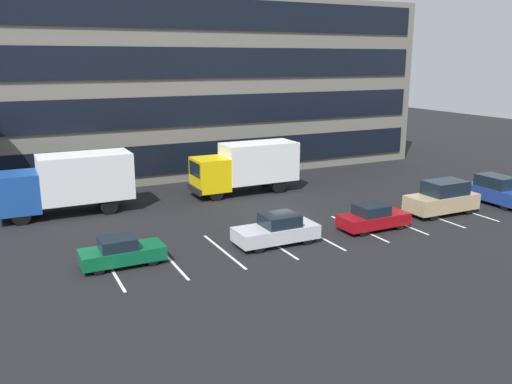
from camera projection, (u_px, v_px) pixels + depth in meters
name	position (u px, v px, depth m)	size (l,w,h in m)	color
ground_plane	(284.00, 218.00, 32.60)	(120.00, 120.00, 0.00)	black
office_building	(185.00, 86.00, 46.45)	(40.44, 12.07, 14.40)	slate
lot_markings	(317.00, 235.00, 29.34)	(22.54, 5.40, 0.01)	silver
box_truck_blue	(69.00, 181.00, 32.90)	(8.09, 2.68, 3.75)	#194799
box_truck_yellow	(247.00, 165.00, 38.21)	(7.78, 2.58, 3.61)	yellow
sedan_silver	(277.00, 230.00, 27.85)	(4.44, 1.86, 1.59)	silver
suv_navy	(496.00, 190.00, 35.56)	(1.78, 4.19, 1.90)	navy
sedan_forest	(121.00, 252.00, 24.95)	(3.90, 1.63, 1.40)	#0C5933
sedan_maroon	(373.00, 218.00, 30.25)	(4.08, 1.71, 1.46)	maroon
suv_tan	(442.00, 198.00, 33.24)	(4.64, 1.97, 2.10)	tan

